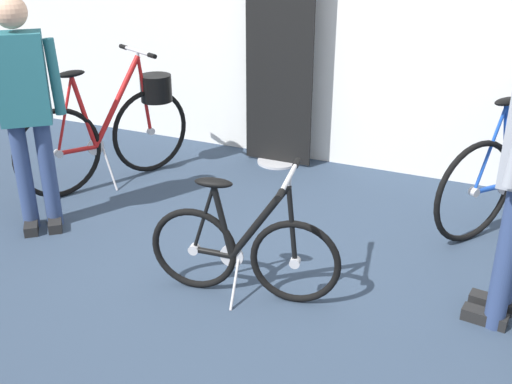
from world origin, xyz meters
The scene contains 5 objects.
ground_plane centered at (0.00, 0.00, 0.00)m, with size 8.08×8.08×0.00m, color #2D3D51.
floor_banner_stand centered at (-0.55, 2.08, 0.77)m, with size 0.60×0.36×1.72m.
folding_bike_foreground centered at (0.05, 0.07, 0.31)m, with size 1.11×0.53×0.79m.
display_bike_right centered at (-1.60, 1.22, 0.47)m, with size 0.75×1.40×1.06m.
visitor_near_wall centered at (-1.62, 0.28, 0.90)m, with size 0.42×0.39×1.59m.
Camera 1 is at (1.37, -2.71, 2.07)m, focal length 43.59 mm.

